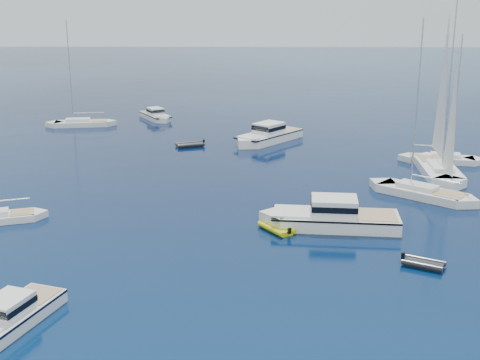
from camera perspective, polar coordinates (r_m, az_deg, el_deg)
The scene contains 12 objects.
ground at distance 36.07m, azimuth 3.26°, elevation -14.16°, with size 400.00×400.00×0.00m, color navy.
motor_cruiser_left at distance 39.64m, azimuth -19.89°, elevation -12.21°, with size 2.67×8.73×2.29m, color silver, non-canonical shape.
motor_cruiser_centre at distance 52.77m, azimuth 8.02°, elevation -4.14°, with size 3.71×12.13×3.18m, color silver, non-canonical shape.
motor_cruiser_distant at distance 82.24m, azimuth 2.45°, elevation 3.42°, with size 3.61×11.81×3.10m, color white, non-canonical shape.
motor_cruiser_horizon at distance 97.86m, azimuth -7.47°, elevation 5.37°, with size 2.55×8.32×2.18m, color silver, non-canonical shape.
sailboat_mid_r at distance 62.23m, azimuth 15.80°, elevation -1.43°, with size 2.98×11.47×16.85m, color silver, non-canonical shape.
sailboat_centre at distance 75.55m, azimuth 17.44°, elevation 1.52°, with size 2.59×9.97×14.65m, color white, non-canonical shape.
sailboat_sails_r at distance 70.35m, azimuth 17.19°, elevation 0.48°, with size 3.46×13.29×19.54m, color white, non-canonical shape.
sailboat_far_l at distance 94.86m, azimuth -13.91°, elevation 4.68°, with size 2.72×10.45×15.36m, color silver, non-canonical shape.
tender_yellow at distance 51.51m, azimuth 3.27°, elevation -4.52°, with size 1.86×3.33×0.95m, color #CFD20C, non-canonical shape.
tender_grey_near at distance 46.71m, azimuth 15.98°, elevation -7.41°, with size 1.68×2.94×0.95m, color black, non-canonical shape.
tender_grey_far at distance 79.83m, azimuth -4.47°, elevation 2.99°, with size 1.97×3.58×0.95m, color black, non-canonical shape.
Camera 1 is at (-1.39, -31.09, 18.24)m, focal length 48.05 mm.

